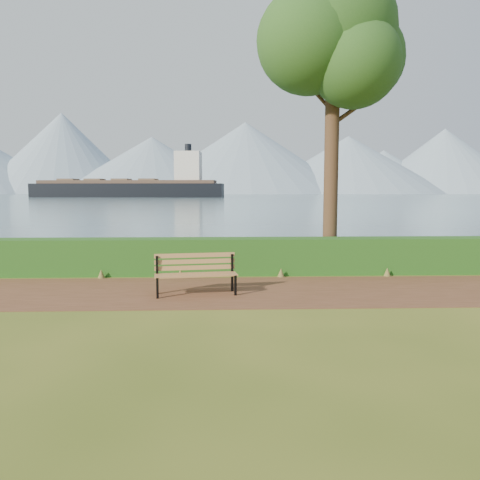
{
  "coord_description": "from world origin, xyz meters",
  "views": [
    {
      "loc": [
        0.04,
        -10.33,
        2.31
      ],
      "look_at": [
        0.46,
        1.2,
        1.1
      ],
      "focal_mm": 35.0,
      "sensor_mm": 36.0,
      "label": 1
    }
  ],
  "objects": [
    {
      "name": "hedge",
      "position": [
        0.0,
        2.6,
        0.5
      ],
      "size": [
        32.0,
        0.85,
        1.0
      ],
      "primitive_type": "cube",
      "color": "#204F16",
      "rests_on": "ground"
    },
    {
      "name": "mountains",
      "position": [
        -9.17,
        406.05,
        27.7
      ],
      "size": [
        585.0,
        190.0,
        70.0
      ],
      "color": "#7A8FA3",
      "rests_on": "ground"
    },
    {
      "name": "cargo_ship",
      "position": [
        -31.9,
        161.62,
        3.13
      ],
      "size": [
        69.8,
        16.84,
        20.98
      ],
      "rotation": [
        0.0,
        0.0,
        -0.09
      ],
      "color": "black",
      "rests_on": "ground"
    },
    {
      "name": "ground",
      "position": [
        0.0,
        0.0,
        0.0
      ],
      "size": [
        140.0,
        140.0,
        0.0
      ],
      "primitive_type": "plane",
      "color": "#3F5017",
      "rests_on": "ground"
    },
    {
      "name": "tree",
      "position": [
        3.19,
        3.27,
        6.6
      ],
      "size": [
        4.41,
        3.71,
        8.88
      ],
      "rotation": [
        0.0,
        0.0,
        0.19
      ],
      "color": "#322114",
      "rests_on": "ground"
    },
    {
      "name": "water",
      "position": [
        0.0,
        260.0,
        0.01
      ],
      "size": [
        700.0,
        510.0,
        0.0
      ],
      "primitive_type": "cube",
      "color": "#405C67",
      "rests_on": "ground"
    },
    {
      "name": "path",
      "position": [
        0.0,
        0.3,
        0.01
      ],
      "size": [
        40.0,
        3.4,
        0.01
      ],
      "primitive_type": "cube",
      "color": "#4F301B",
      "rests_on": "ground"
    },
    {
      "name": "bench",
      "position": [
        -0.58,
        0.04,
        0.53
      ],
      "size": [
        1.88,
        0.79,
        0.91
      ],
      "rotation": [
        0.0,
        0.0,
        0.14
      ],
      "color": "black",
      "rests_on": "ground"
    }
  ]
}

